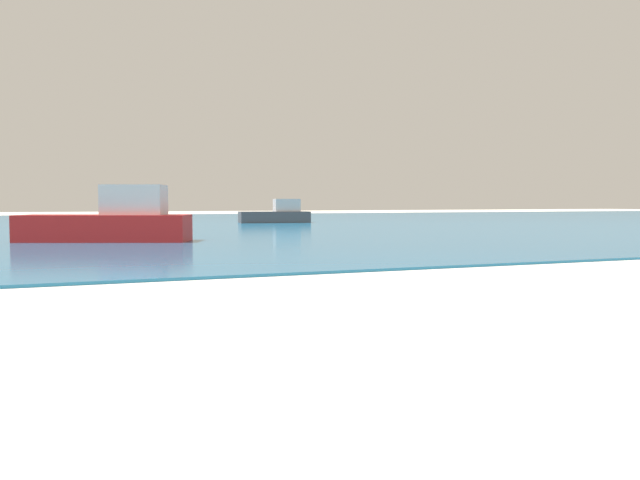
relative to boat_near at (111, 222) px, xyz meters
name	(u,v)px	position (x,y,z in m)	size (l,w,h in m)	color
water	(80,225)	(0.05, 18.44, -0.68)	(160.00, 60.00, 0.06)	#1E6B9E
boat_near	(111,222)	(0.00, 0.00, 0.00)	(5.77, 3.73, 1.87)	red
boat_far	(277,214)	(11.69, 16.69, -0.13)	(4.55, 1.98, 1.50)	#4C4C51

